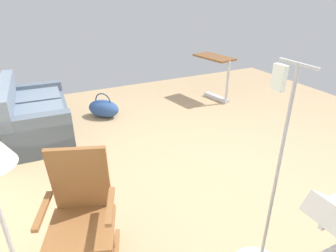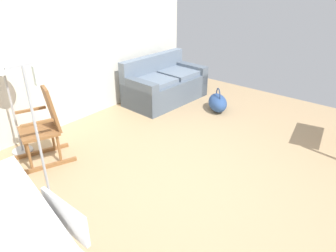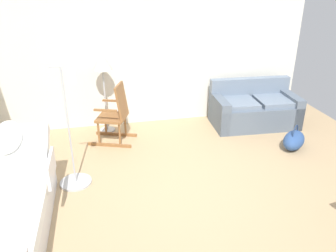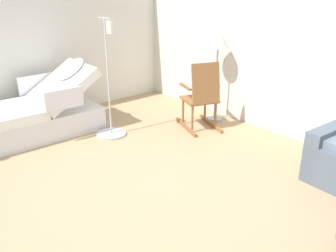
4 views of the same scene
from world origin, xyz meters
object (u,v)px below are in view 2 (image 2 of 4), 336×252
at_px(rocking_chair, 44,126).
at_px(floor_lamp, 3,68).
at_px(couch, 165,85).
at_px(iv_pole, 54,207).
at_px(duffel_bag, 218,103).

height_order(rocking_chair, floor_lamp, floor_lamp).
bearing_deg(floor_lamp, couch, -6.11).
height_order(floor_lamp, iv_pole, iv_pole).
height_order(rocking_chair, duffel_bag, rocking_chair).
relative_size(couch, duffel_bag, 2.62).
xyz_separation_m(couch, duffel_bag, (0.23, -1.08, -0.15)).
xyz_separation_m(couch, rocking_chair, (-2.66, -0.17, 0.20)).
relative_size(floor_lamp, duffel_bag, 2.36).
bearing_deg(floor_lamp, duffel_bag, -24.38).
bearing_deg(floor_lamp, rocking_chair, -72.75).
bearing_deg(rocking_chair, couch, 3.64).
distance_m(couch, floor_lamp, 2.97).
distance_m(floor_lamp, iv_pole, 2.00).
bearing_deg(rocking_chair, floor_lamp, 107.25).
relative_size(rocking_chair, floor_lamp, 0.71).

